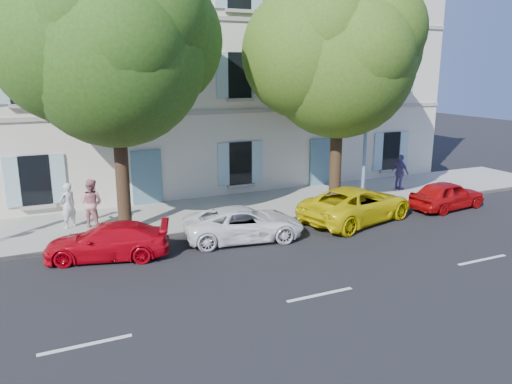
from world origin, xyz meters
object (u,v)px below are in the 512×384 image
car_yellow_supercar (357,204)px  pedestrian_b (91,203)px  tree_right (339,63)px  street_lamp (369,107)px  tree_left (114,56)px  pedestrian_a (68,205)px  car_white_coupe (244,224)px  car_red_hatchback (447,195)px  car_red_coupe (107,241)px  pedestrian_c (400,172)px

car_yellow_supercar → pedestrian_b: 10.15m
tree_right → street_lamp: tree_right is taller
tree_left → pedestrian_a: 5.75m
car_white_coupe → pedestrian_b: 5.80m
street_lamp → car_red_hatchback: bearing=-29.4°
car_red_coupe → pedestrian_a: pedestrian_a is taller
car_red_coupe → pedestrian_c: pedestrian_c is taller
car_red_coupe → car_white_coupe: 4.65m
car_white_coupe → car_red_hatchback: (9.52, 0.03, 0.03)m
tree_left → pedestrian_b: tree_left is taller
pedestrian_b → car_red_hatchback: bearing=-154.5°
pedestrian_a → car_white_coupe: bearing=117.3°
car_white_coupe → car_yellow_supercar: (4.92, 0.17, 0.11)m
tree_right → car_yellow_supercar: bearing=-92.6°
pedestrian_c → tree_right: bearing=99.5°
car_yellow_supercar → street_lamp: bearing=-59.9°
car_white_coupe → car_red_coupe: bearing=96.8°
car_yellow_supercar → street_lamp: street_lamp is taller
tree_left → pedestrian_b: bearing=134.1°
car_white_coupe → tree_right: 7.68m
tree_right → car_red_coupe: bearing=-170.0°
tree_right → pedestrian_b: bearing=171.5°
street_lamp → pedestrian_c: (3.15, 1.44, -3.32)m
car_yellow_supercar → street_lamp: 4.26m
car_red_coupe → street_lamp: 11.84m
street_lamp → pedestrian_a: street_lamp is taller
tree_right → street_lamp: bearing=-5.2°
car_red_hatchback → pedestrian_c: (0.09, 3.16, 0.40)m
pedestrian_c → car_yellow_supercar: bearing=116.5°
tree_right → pedestrian_c: tree_right is taller
car_red_hatchback → car_white_coupe: bearing=83.5°
car_red_hatchback → pedestrian_c: bearing=-8.4°
tree_right → pedestrian_c: 7.00m
car_red_hatchback → tree_right: (-4.53, 1.85, 5.49)m
pedestrian_b → pedestrian_a: bearing=23.4°
tree_right → pedestrian_c: size_ratio=5.39×
pedestrian_c → car_red_hatchback: bearing=172.1°
pedestrian_b → pedestrian_c: size_ratio=1.05×
street_lamp → pedestrian_c: street_lamp is taller
tree_left → pedestrian_b: 5.44m
car_yellow_supercar → pedestrian_a: (-10.44, 3.39, 0.30)m
car_red_coupe → pedestrian_b: pedestrian_b is taller
car_yellow_supercar → pedestrian_a: size_ratio=2.96×
car_yellow_supercar → car_red_hatchback: size_ratio=1.38×
car_white_coupe → pedestrian_a: (-5.52, 3.55, 0.41)m
tree_right → pedestrian_c: (4.62, 1.31, -5.10)m
pedestrian_a → pedestrian_c: pedestrian_c is taller
car_yellow_supercar → pedestrian_c: 5.60m
car_red_coupe → car_red_hatchback: (14.18, -0.16, 0.05)m
car_red_hatchback → pedestrian_a: (-15.05, 3.52, 0.38)m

